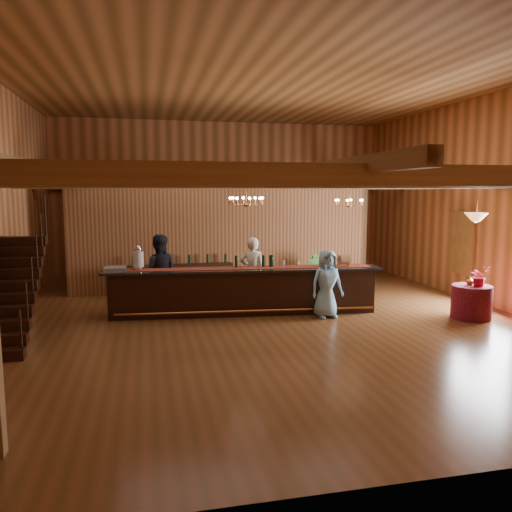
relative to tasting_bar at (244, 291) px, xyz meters
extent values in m
plane|color=brown|center=(0.45, -0.45, -0.57)|extent=(14.00, 14.00, 0.00)
plane|color=#A16332|center=(0.45, -0.45, 4.93)|extent=(14.00, 14.00, 0.00)
cube|color=#BF7645|center=(0.45, 6.55, 2.18)|extent=(12.00, 0.10, 5.50)
cube|color=#BF7645|center=(0.45, -7.45, 2.18)|extent=(12.00, 0.10, 5.50)
cube|color=#BF7645|center=(6.45, -0.45, 2.18)|extent=(0.10, 14.00, 5.50)
cube|color=olive|center=(0.45, -5.95, 2.63)|extent=(11.90, 0.20, 0.28)
cube|color=olive|center=(0.45, -3.45, 2.63)|extent=(11.90, 0.20, 0.28)
cube|color=olive|center=(0.45, -0.95, 2.63)|extent=(11.90, 0.20, 0.28)
cube|color=olive|center=(0.45, 1.55, 2.63)|extent=(11.90, 0.20, 0.28)
cube|color=olive|center=(0.45, 4.05, 2.63)|extent=(11.90, 0.20, 0.28)
cube|color=olive|center=(0.45, 6.35, 2.63)|extent=(11.90, 0.20, 0.28)
cube|color=olive|center=(-4.05, -0.45, 2.77)|extent=(0.18, 13.90, 0.22)
cube|color=olive|center=(0.45, -0.45, 2.77)|extent=(0.18, 13.90, 0.22)
cube|color=olive|center=(4.95, -0.45, 2.77)|extent=(0.18, 13.90, 0.22)
cube|color=olive|center=(-4.05, 4.05, 1.03)|extent=(0.20, 0.20, 3.20)
cube|color=olive|center=(4.95, 4.05, 1.03)|extent=(0.20, 0.20, 3.20)
cube|color=brown|center=(-0.05, 3.05, 0.98)|extent=(9.00, 0.18, 3.10)
cube|color=white|center=(6.40, 0.55, 0.98)|extent=(0.12, 1.05, 1.75)
cube|color=black|center=(-5.00, -1.89, -0.07)|extent=(1.00, 0.28, 0.20)
cube|color=black|center=(-5.00, -1.61, 0.13)|extent=(1.00, 0.28, 0.20)
cube|color=black|center=(-5.00, -1.33, 0.33)|extent=(1.00, 0.28, 0.20)
cube|color=black|center=(-5.00, -1.05, 0.53)|extent=(1.00, 0.28, 0.20)
cube|color=black|center=(-5.00, -0.77, 0.73)|extent=(1.00, 0.28, 0.20)
cube|color=black|center=(-5.00, -0.49, 0.93)|extent=(1.00, 0.28, 0.20)
cube|color=black|center=(-5.00, -0.21, 1.13)|extent=(1.00, 0.28, 0.20)
cube|color=black|center=(-5.00, 0.07, 1.33)|extent=(1.00, 0.28, 0.20)
cube|color=black|center=(1.45, 5.05, -0.02)|extent=(1.20, 0.60, 1.10)
cube|color=#956137|center=(-1.55, 5.05, -0.07)|extent=(1.00, 0.60, 1.00)
cube|color=black|center=(0.00, 0.00, -0.04)|extent=(6.47, 1.30, 1.07)
cube|color=black|center=(0.00, 0.00, 0.53)|extent=(6.80, 1.47, 0.05)
cube|color=maroon|center=(0.00, 0.00, 0.56)|extent=(6.34, 1.02, 0.01)
cylinder|color=#B06F38|center=(0.00, -0.43, -0.41)|extent=(6.19, 0.64, 0.05)
cylinder|color=silver|center=(-2.51, 0.29, 0.59)|extent=(0.18, 0.18, 0.08)
cylinder|color=silver|center=(-2.51, 0.29, 0.81)|extent=(0.26, 0.26, 0.36)
sphere|color=silver|center=(-2.51, 0.29, 1.06)|extent=(0.18, 0.18, 0.18)
cube|color=gray|center=(-3.04, 0.24, 0.60)|extent=(0.50, 0.50, 0.10)
cube|color=#956137|center=(2.36, -0.29, 0.70)|extent=(0.06, 0.06, 0.30)
cube|color=#956137|center=(2.64, -0.29, 0.70)|extent=(0.06, 0.06, 0.30)
cylinder|color=#956137|center=(2.50, -0.29, 0.73)|extent=(0.24, 0.24, 0.24)
cylinder|color=black|center=(-0.16, 0.15, 0.70)|extent=(0.07, 0.07, 0.30)
cylinder|color=black|center=(0.51, 0.08, 0.70)|extent=(0.07, 0.07, 0.30)
cylinder|color=black|center=(0.69, 0.07, 0.70)|extent=(0.07, 0.07, 0.30)
cylinder|color=black|center=(0.73, 0.06, 0.70)|extent=(0.07, 0.07, 0.30)
cube|color=black|center=(-1.35, 2.78, -0.14)|extent=(3.12, 0.77, 0.87)
cylinder|color=maroon|center=(5.17, -1.64, -0.18)|extent=(0.91, 0.91, 0.79)
cylinder|color=#B06F38|center=(-0.01, -0.36, 2.37)|extent=(0.02, 0.02, 0.51)
sphere|color=#B06F38|center=(-0.01, -0.36, 2.12)|extent=(0.12, 0.12, 0.12)
torus|color=#B06F38|center=(-0.01, -0.36, 2.22)|extent=(0.80, 0.80, 0.04)
cylinder|color=#B06F38|center=(3.14, 1.01, 2.33)|extent=(0.02, 0.02, 0.60)
sphere|color=#B06F38|center=(3.14, 1.01, 2.03)|extent=(0.12, 0.12, 0.12)
torus|color=#B06F38|center=(3.14, 1.01, 2.13)|extent=(0.80, 0.80, 0.04)
cylinder|color=#B06F38|center=(5.17, -1.64, 2.23)|extent=(0.02, 0.02, 0.80)
cone|color=#D4803F|center=(5.17, -1.64, 1.83)|extent=(0.52, 0.52, 0.20)
imported|color=white|center=(0.38, 0.73, 0.34)|extent=(0.79, 0.67, 1.83)
imported|color=black|center=(-2.02, 0.80, 0.39)|extent=(0.99, 0.80, 1.93)
imported|color=#7DB2D4|center=(1.86, -0.79, 0.24)|extent=(0.85, 0.60, 1.63)
imported|color=#3D7132|center=(2.58, 2.44, 0.00)|extent=(0.73, 0.64, 1.15)
imported|color=#AC0C1D|center=(5.26, -1.76, 0.46)|extent=(0.47, 0.42, 0.49)
imported|color=#B06F38|center=(5.17, -1.55, 0.38)|extent=(0.20, 0.20, 0.31)
camera|label=1|loc=(-2.30, -11.82, 2.43)|focal=35.00mm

